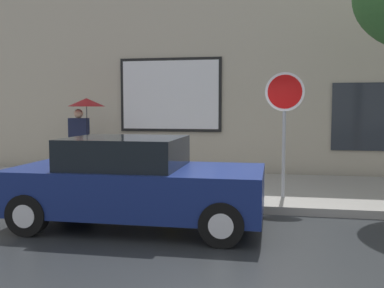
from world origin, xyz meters
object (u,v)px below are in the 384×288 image
parked_car (135,183)px  pedestrian_with_umbrella (84,114)px  stop_sign (284,110)px  fire_hydrant (170,175)px

parked_car → pedestrian_with_umbrella: size_ratio=1.99×
parked_car → stop_sign: stop_sign is taller
parked_car → stop_sign: (2.42, 1.97, 1.19)m
parked_car → stop_sign: 3.33m
fire_hydrant → stop_sign: stop_sign is taller
fire_hydrant → stop_sign: bearing=-5.9°
fire_hydrant → pedestrian_with_umbrella: bearing=145.9°
parked_car → pedestrian_with_umbrella: bearing=123.8°
fire_hydrant → stop_sign: 2.75m
parked_car → fire_hydrant: 2.22m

